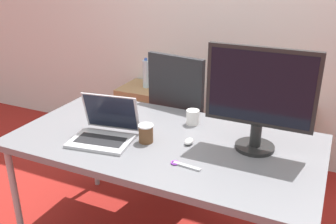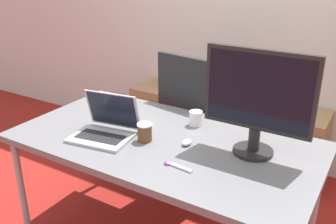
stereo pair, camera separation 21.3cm
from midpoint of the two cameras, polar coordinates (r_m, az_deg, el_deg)
The scene contains 12 objects.
wall_back at distance 3.31m, azimuth 8.84°, elevation 14.66°, with size 10.00×0.05×2.60m.
desk at distance 2.17m, azimuth -3.34°, elevation -5.26°, with size 1.75×0.93×0.77m.
office_chair at distance 2.95m, azimuth 1.02°, elevation -3.75°, with size 0.56×0.59×1.12m.
cabinet_left at distance 3.65m, azimuth -4.90°, elevation -0.74°, with size 0.47×0.42×0.60m.
cabinet_right at distance 3.26m, azimuth 14.89°, elevation -4.42°, with size 0.47×0.42×0.60m.
water_bottle at distance 3.50m, azimuth -5.11°, elevation 5.81°, with size 0.06×0.06×0.28m.
laptop_center at distance 2.17m, azimuth -12.49°, elevation -2.94°, with size 0.37×0.34×0.25m.
monitor at distance 1.95m, azimuth 10.78°, elevation 2.31°, with size 0.57×0.21×0.56m.
mouse at distance 2.09m, azimuth 0.32°, elevation -4.54°, with size 0.05×0.07×0.03m.
coffee_cup_white at distance 2.32m, azimuth 1.19°, elevation -0.84°, with size 0.08×0.08×0.09m.
coffee_cup_brown at distance 2.10m, azimuth -6.28°, elevation -3.32°, with size 0.09×0.09×0.10m.
scissors at distance 1.88m, azimuth -0.99°, elevation -8.17°, with size 0.17×0.05×0.01m.
Camera 1 is at (0.83, -1.74, 1.73)m, focal length 40.00 mm.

